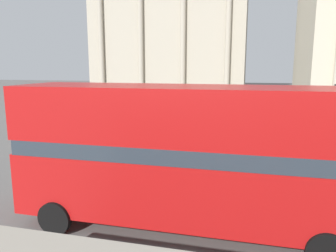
{
  "coord_description": "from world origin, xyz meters",
  "views": [
    {
      "loc": [
        0.2,
        -2.41,
        5.02
      ],
      "look_at": [
        -4.15,
        15.05,
        1.71
      ],
      "focal_mm": 35.0,
      "sensor_mm": 36.0,
      "label": 1
    }
  ],
  "objects_px": {
    "traffic_light_far": "(335,100)",
    "car_white": "(315,129)",
    "double_decker_bus": "(186,153)",
    "traffic_light_mid": "(287,113)",
    "pedestrian_red": "(179,115)",
    "traffic_light_near": "(123,135)",
    "plaza_building_left": "(172,25)"
  },
  "relations": [
    {
      "from": "traffic_light_mid",
      "to": "plaza_building_left",
      "type": "bearing_deg",
      "value": 112.43
    },
    {
      "from": "pedestrian_red",
      "to": "traffic_light_far",
      "type": "bearing_deg",
      "value": 77.71
    },
    {
      "from": "traffic_light_far",
      "to": "car_white",
      "type": "relative_size",
      "value": 0.87
    },
    {
      "from": "double_decker_bus",
      "to": "traffic_light_near",
      "type": "xyz_separation_m",
      "value": [
        -3.34,
        3.3,
        -0.29
      ]
    },
    {
      "from": "plaza_building_left",
      "to": "traffic_light_mid",
      "type": "bearing_deg",
      "value": -67.57
    },
    {
      "from": "double_decker_bus",
      "to": "traffic_light_mid",
      "type": "bearing_deg",
      "value": 62.7
    },
    {
      "from": "double_decker_bus",
      "to": "car_white",
      "type": "distance_m",
      "value": 15.99
    },
    {
      "from": "traffic_light_near",
      "to": "traffic_light_mid",
      "type": "bearing_deg",
      "value": 47.18
    },
    {
      "from": "traffic_light_near",
      "to": "traffic_light_mid",
      "type": "distance_m",
      "value": 10.8
    },
    {
      "from": "traffic_light_mid",
      "to": "traffic_light_near",
      "type": "bearing_deg",
      "value": -132.82
    },
    {
      "from": "pedestrian_red",
      "to": "traffic_light_near",
      "type": "bearing_deg",
      "value": -16.25
    },
    {
      "from": "double_decker_bus",
      "to": "traffic_light_mid",
      "type": "height_order",
      "value": "double_decker_bus"
    },
    {
      "from": "plaza_building_left",
      "to": "car_white",
      "type": "height_order",
      "value": "plaza_building_left"
    },
    {
      "from": "double_decker_bus",
      "to": "traffic_light_far",
      "type": "distance_m",
      "value": 20.02
    },
    {
      "from": "car_white",
      "to": "traffic_light_far",
      "type": "bearing_deg",
      "value": 4.5
    },
    {
      "from": "double_decker_bus",
      "to": "traffic_light_mid",
      "type": "distance_m",
      "value": 11.92
    },
    {
      "from": "traffic_light_far",
      "to": "car_white",
      "type": "distance_m",
      "value": 4.47
    },
    {
      "from": "traffic_light_far",
      "to": "double_decker_bus",
      "type": "bearing_deg",
      "value": -114.12
    },
    {
      "from": "plaza_building_left",
      "to": "traffic_light_near",
      "type": "xyz_separation_m",
      "value": [
        9.57,
        -48.9,
        -10.31
      ]
    },
    {
      "from": "plaza_building_left",
      "to": "car_white",
      "type": "xyz_separation_m",
      "value": [
        19.13,
        -37.57,
        -11.78
      ]
    },
    {
      "from": "plaza_building_left",
      "to": "traffic_light_mid",
      "type": "distance_m",
      "value": 45.5
    },
    {
      "from": "traffic_light_far",
      "to": "pedestrian_red",
      "type": "relative_size",
      "value": 2.04
    },
    {
      "from": "double_decker_bus",
      "to": "pedestrian_red",
      "type": "bearing_deg",
      "value": 95.13
    },
    {
      "from": "double_decker_bus",
      "to": "pedestrian_red",
      "type": "distance_m",
      "value": 17.47
    },
    {
      "from": "double_decker_bus",
      "to": "car_white",
      "type": "height_order",
      "value": "double_decker_bus"
    },
    {
      "from": "traffic_light_mid",
      "to": "pedestrian_red",
      "type": "relative_size",
      "value": 1.9
    },
    {
      "from": "double_decker_bus",
      "to": "car_white",
      "type": "xyz_separation_m",
      "value": [
        6.22,
        14.63,
        -1.76
      ]
    },
    {
      "from": "plaza_building_left",
      "to": "car_white",
      "type": "distance_m",
      "value": 43.77
    },
    {
      "from": "traffic_light_far",
      "to": "pedestrian_red",
      "type": "xyz_separation_m",
      "value": [
        -12.04,
        -1.29,
        -1.35
      ]
    },
    {
      "from": "pedestrian_red",
      "to": "plaza_building_left",
      "type": "bearing_deg",
      "value": 175.99
    },
    {
      "from": "double_decker_bus",
      "to": "traffic_light_far",
      "type": "height_order",
      "value": "double_decker_bus"
    },
    {
      "from": "plaza_building_left",
      "to": "traffic_light_mid",
      "type": "xyz_separation_m",
      "value": [
        16.91,
        -40.98,
        -10.25
      ]
    }
  ]
}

